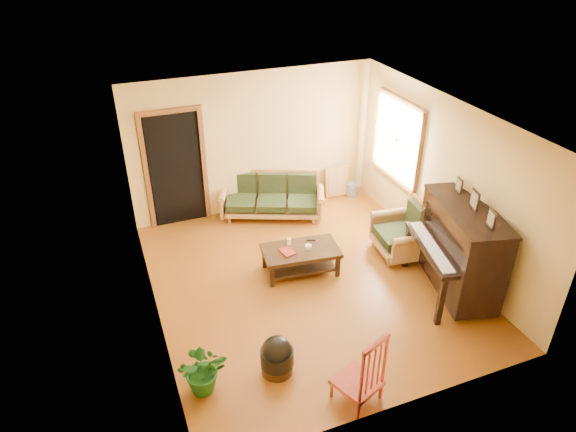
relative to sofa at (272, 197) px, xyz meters
name	(u,v)px	position (x,y,z in m)	size (l,w,h in m)	color
floor	(308,281)	(-0.16, -2.06, -0.40)	(5.00, 5.00, 0.00)	#69350D
doorway	(176,170)	(-1.61, 0.42, 0.63)	(1.08, 0.16, 2.05)	black
window	(398,140)	(2.05, -0.76, 1.10)	(0.12, 1.36, 1.46)	white
sofa	(272,197)	(0.00, 0.00, 0.00)	(1.85, 0.77, 0.79)	#AB773E
coffee_table	(301,260)	(-0.17, -1.79, -0.18)	(1.17, 0.64, 0.42)	black
armchair	(400,230)	(1.53, -1.91, 0.05)	(0.85, 0.89, 0.89)	#AB773E
piano	(460,251)	(1.79, -3.04, 0.30)	(0.93, 1.58, 1.39)	black
footstool	(277,359)	(-1.21, -3.58, -0.20)	(0.41, 0.41, 0.39)	black
red_chair	(358,366)	(-0.50, -4.28, 0.10)	(0.47, 0.51, 1.00)	maroon
leaning_frame	(337,181)	(1.46, 0.28, -0.08)	(0.47, 0.10, 0.63)	#C08E40
ceramic_crock	(352,190)	(1.75, 0.17, -0.27)	(0.21, 0.21, 0.26)	#2F4C8E
potted_plant	(203,369)	(-2.10, -3.52, -0.08)	(0.57, 0.50, 0.64)	#185117
book	(282,254)	(-0.48, -1.82, 0.04)	(0.18, 0.25, 0.02)	maroon
candle	(289,242)	(-0.29, -1.62, 0.08)	(0.06, 0.06, 0.11)	white
glass_jar	(308,247)	(-0.06, -1.83, 0.06)	(0.10, 0.10, 0.06)	white
remote	(311,240)	(0.08, -1.62, 0.03)	(0.14, 0.04, 0.01)	black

